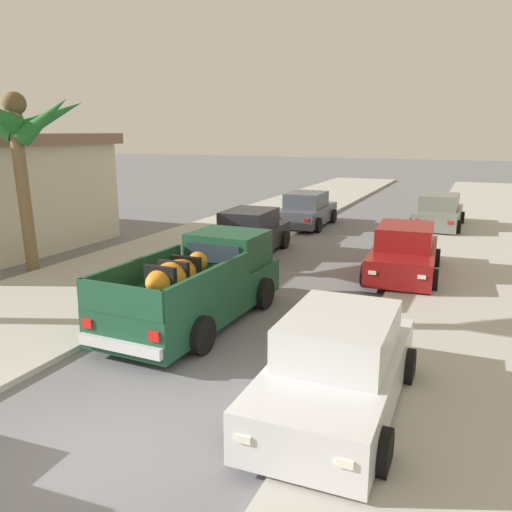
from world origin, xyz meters
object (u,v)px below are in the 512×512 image
(car_right_mid, at_px, (404,253))
(car_left_far, at_px, (338,367))
(palm_tree_left_mid, at_px, (20,128))
(pickup_truck, at_px, (199,286))
(car_left_near, at_px, (249,234))
(car_left_mid, at_px, (306,211))
(car_right_near, at_px, (439,213))

(car_right_mid, height_order, car_left_far, same)
(car_left_far, relative_size, palm_tree_left_mid, 0.80)
(pickup_truck, distance_m, palm_tree_left_mid, 7.77)
(pickup_truck, bearing_deg, car_right_mid, 56.53)
(car_left_near, relative_size, car_left_mid, 1.01)
(car_left_near, bearing_deg, car_right_near, 53.48)
(pickup_truck, xyz_separation_m, car_left_far, (3.88, -2.62, -0.10))
(car_left_mid, height_order, car_left_far, same)
(car_left_far, xyz_separation_m, palm_tree_left_mid, (-10.62, 4.30, 3.57))
(car_left_mid, bearing_deg, palm_tree_left_mid, -115.56)
(pickup_truck, relative_size, car_right_mid, 1.21)
(car_right_near, relative_size, palm_tree_left_mid, 0.80)
(car_right_near, distance_m, palm_tree_left_mid, 16.87)
(palm_tree_left_mid, bearing_deg, pickup_truck, -13.94)
(car_left_far, distance_m, palm_tree_left_mid, 12.00)
(palm_tree_left_mid, bearing_deg, car_left_near, 43.85)
(car_left_mid, bearing_deg, pickup_truck, -82.95)
(pickup_truck, height_order, palm_tree_left_mid, palm_tree_left_mid)
(car_left_mid, bearing_deg, car_left_near, -91.50)
(car_left_mid, distance_m, car_right_mid, 8.70)
(car_right_mid, relative_size, car_left_far, 1.01)
(pickup_truck, xyz_separation_m, car_left_near, (-1.71, 6.51, -0.10))
(car_right_mid, bearing_deg, car_right_near, 88.13)
(car_left_near, distance_m, car_right_mid, 5.49)
(car_right_near, height_order, car_left_mid, same)
(car_left_mid, relative_size, palm_tree_left_mid, 0.81)
(car_left_mid, relative_size, car_right_mid, 0.99)
(pickup_truck, height_order, car_left_mid, pickup_truck)
(car_left_near, bearing_deg, car_left_far, -58.56)
(car_right_near, bearing_deg, car_left_mid, -163.30)
(car_right_mid, relative_size, palm_tree_left_mid, 0.82)
(pickup_truck, bearing_deg, car_left_near, 104.70)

